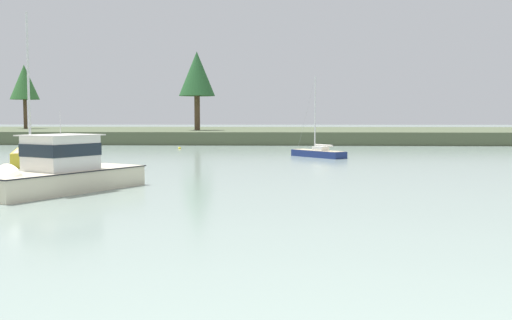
% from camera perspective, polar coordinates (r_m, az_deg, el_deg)
% --- Properties ---
extents(far_shore_bank, '(243.56, 40.76, 1.78)m').
position_cam_1_polar(far_shore_bank, '(96.56, 6.32, 2.56)').
color(far_shore_bank, '#4C563D').
rests_on(far_shore_bank, ground).
extents(cruiser_cream, '(7.54, 10.33, 5.34)m').
position_cam_1_polar(cruiser_cream, '(30.37, -20.18, -1.95)').
color(cruiser_cream, beige).
rests_on(cruiser_cream, ground).
extents(sailboat_yellow, '(5.87, 9.79, 13.20)m').
position_cam_1_polar(sailboat_yellow, '(50.51, -21.61, 0.01)').
color(sailboat_yellow, gold).
rests_on(sailboat_yellow, ground).
extents(sailboat_navy, '(5.12, 5.70, 8.10)m').
position_cam_1_polar(sailboat_navy, '(54.67, 6.24, 0.48)').
color(sailboat_navy, navy).
rests_on(sailboat_navy, ground).
extents(mooring_buoy_orange, '(0.44, 0.44, 0.49)m').
position_cam_1_polar(mooring_buoy_orange, '(58.83, -17.95, 0.46)').
color(mooring_buoy_orange, orange).
rests_on(mooring_buoy_orange, ground).
extents(mooring_buoy_yellow, '(0.34, 0.34, 0.39)m').
position_cam_1_polar(mooring_buoy_yellow, '(69.15, -7.64, 1.17)').
color(mooring_buoy_yellow, yellow).
rests_on(mooring_buoy_yellow, ground).
extents(shore_tree_center_left, '(5.52, 5.52, 12.00)m').
position_cam_1_polar(shore_tree_center_left, '(88.40, -5.92, 8.49)').
color(shore_tree_center_left, brown).
rests_on(shore_tree_center_left, far_shore_bank).
extents(shore_tree_inland_a, '(4.87, 4.87, 11.01)m').
position_cam_1_polar(shore_tree_inland_a, '(106.92, -22.12, 7.18)').
color(shore_tree_inland_a, brown).
rests_on(shore_tree_inland_a, far_shore_bank).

